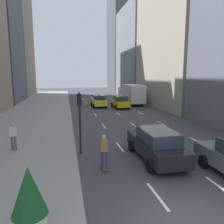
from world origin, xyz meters
TOP-DOWN VIEW (x-y plane):
  - sidewalk_left at (-7.00, 27.00)m, footprint 8.00×66.00m
  - lane_markings at (2.60, 23.00)m, footprint 5.72×56.00m
  - building_row_right at (12.00, 30.21)m, footprint 6.00×63.39m
  - taxi_lead at (4.00, 24.62)m, footprint 2.02×4.40m
  - taxi_second at (1.20, 26.54)m, footprint 2.02×4.40m
  - sedan_silver_behind at (1.20, 5.47)m, footprint 2.02×4.89m
  - box_truck at (6.80, 28.78)m, footprint 2.58×8.40m
  - skateboarder at (-1.76, 4.85)m, footprint 0.36×0.80m
  - planter_with_shrub at (-4.57, 0.77)m, footprint 1.00×1.00m
  - pedestrian_mid_block at (-6.62, 8.25)m, footprint 0.36×0.22m
  - traffic_light_pole at (-2.75, 7.32)m, footprint 0.24×0.42m

SIDE VIEW (x-z plane):
  - lane_markings at x=2.60m, z-range 0.00..0.01m
  - sidewalk_left at x=-7.00m, z-range 0.00..0.15m
  - sedan_silver_behind at x=1.20m, z-range 0.02..1.73m
  - taxi_lead at x=4.00m, z-range -0.05..1.82m
  - taxi_second at x=1.20m, z-range -0.05..1.82m
  - skateboarder at x=-1.76m, z-range 0.09..1.84m
  - pedestrian_mid_block at x=-6.62m, z-range 0.24..1.89m
  - planter_with_shrub at x=-4.57m, z-range 0.18..2.13m
  - box_truck at x=6.80m, z-range 0.14..3.29m
  - traffic_light_pole at x=-2.75m, z-range 0.61..4.21m
  - building_row_right at x=12.00m, z-range -2.82..28.46m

